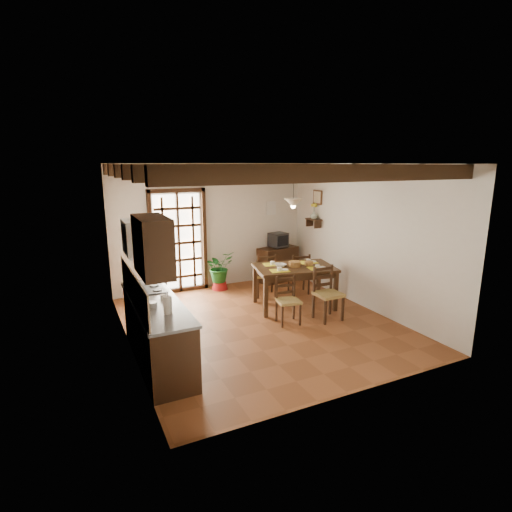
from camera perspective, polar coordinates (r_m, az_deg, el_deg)
ground_plane at (r=7.26m, az=0.66°, el=-9.60°), size 5.00×5.00×0.00m
room_shell at (r=6.77m, az=0.70°, el=4.71°), size 4.52×5.02×2.81m
ceiling_beams at (r=6.70m, az=0.72°, el=12.13°), size 4.50×4.34×0.20m
french_door at (r=8.87m, az=-11.03°, el=2.31°), size 1.26×0.11×2.32m
kitchen_counter at (r=5.97m, az=-13.99°, el=-10.29°), size 0.64×2.25×1.38m
upper_cabinet at (r=4.88m, az=-14.55°, el=1.37°), size 0.35×0.80×0.70m
range_hood at (r=6.12m, az=-16.58°, el=2.47°), size 0.38×0.60×0.54m
counter_items at (r=5.89m, az=-14.43°, el=-5.62°), size 0.50×1.43×0.25m
dining_table at (r=7.90m, az=5.51°, el=-2.23°), size 1.70×1.27×0.83m
chair_near_left at (r=7.21m, az=4.59°, el=-7.55°), size 0.45×0.43×0.84m
chair_near_right at (r=7.46m, az=10.18°, el=-6.65°), size 0.46×0.44×0.98m
chair_far_left at (r=8.62m, az=1.33°, el=-3.78°), size 0.53×0.52×0.95m
chair_far_right at (r=8.85m, az=6.12°, el=-3.51°), size 0.50×0.48×0.90m
table_setting at (r=7.84m, az=5.54°, el=-0.70°), size 1.11×0.74×0.10m
table_bowl at (r=7.83m, az=3.51°, el=-1.32°), size 0.23×0.23×0.05m
sideboard at (r=9.70m, az=3.14°, el=-1.16°), size 1.04×0.62×0.83m
crt_tv at (r=9.56m, az=3.20°, el=2.34°), size 0.45×0.43×0.33m
fuse_box at (r=9.65m, az=2.17°, el=6.85°), size 0.25×0.03×0.32m
plant_pot at (r=9.14m, az=-5.20°, el=-4.07°), size 0.36×0.36×0.22m
potted_plant at (r=9.01m, az=-5.26°, el=-1.28°), size 1.97×1.82×1.80m
wall_shelf at (r=9.25m, az=8.24°, el=4.96°), size 0.20×0.42×0.20m
shelf_vase at (r=9.23m, az=8.27°, el=5.81°), size 0.15×0.15×0.15m
shelf_flowers at (r=9.21m, az=8.31°, el=7.10°), size 0.14×0.14×0.36m
framed_picture at (r=9.24m, az=8.78°, el=8.30°), size 0.03×0.32×0.32m
pendant_lamp at (r=7.73m, az=5.34°, el=7.68°), size 0.36×0.36×0.84m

